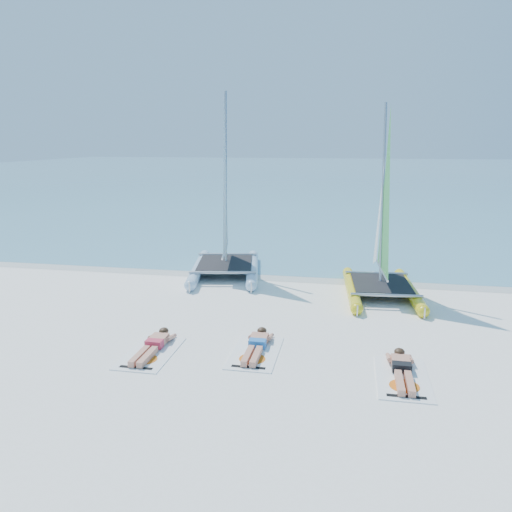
{
  "coord_description": "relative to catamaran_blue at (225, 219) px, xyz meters",
  "views": [
    {
      "loc": [
        1.71,
        -10.71,
        4.49
      ],
      "look_at": [
        -0.56,
        1.2,
        1.67
      ],
      "focal_mm": 35.0,
      "sensor_mm": 36.0,
      "label": 1
    }
  ],
  "objects": [
    {
      "name": "towel_c",
      "position": [
        5.29,
        -7.0,
        -1.89
      ],
      "size": [
        1.0,
        1.85,
        0.02
      ],
      "primitive_type": "cube",
      "color": "white",
      "rests_on": "ground"
    },
    {
      "name": "towel_b",
      "position": [
        2.27,
        -6.37,
        -1.89
      ],
      "size": [
        1.0,
        1.85,
        0.02
      ],
      "primitive_type": "cube",
      "color": "white",
      "rests_on": "ground"
    },
    {
      "name": "sunbather_b",
      "position": [
        2.27,
        -6.17,
        -1.78
      ],
      "size": [
        0.37,
        1.73,
        0.26
      ],
      "color": "tan",
      "rests_on": "towel_b"
    },
    {
      "name": "sunbather_c",
      "position": [
        5.29,
        -6.81,
        -1.78
      ],
      "size": [
        0.37,
        1.73,
        0.26
      ],
      "color": "tan",
      "rests_on": "towel_c"
    },
    {
      "name": "catamaran_yellow",
      "position": [
        5.11,
        -1.13,
        -0.08
      ],
      "size": [
        2.33,
        4.61,
        5.78
      ],
      "rotation": [
        0.0,
        0.0,
        0.07
      ],
      "color": "yellow",
      "rests_on": "ground"
    },
    {
      "name": "towel_a",
      "position": [
        0.05,
        -6.81,
        -1.89
      ],
      "size": [
        1.0,
        1.85,
        0.02
      ],
      "primitive_type": "cube",
      "color": "white",
      "rests_on": "ground"
    },
    {
      "name": "sunbather_a",
      "position": [
        0.05,
        -6.62,
        -1.78
      ],
      "size": [
        0.37,
        1.73,
        0.26
      ],
      "color": "tan",
      "rests_on": "towel_a"
    },
    {
      "name": "ground",
      "position": [
        2.45,
        -5.51,
        -1.9
      ],
      "size": [
        140.0,
        140.0,
        0.0
      ],
      "primitive_type": "plane",
      "color": "white",
      "rests_on": "ground"
    },
    {
      "name": "sea",
      "position": [
        2.45,
        57.49,
        -1.89
      ],
      "size": [
        140.0,
        115.0,
        0.01
      ],
      "primitive_type": "cube",
      "color": "#71AFBD",
      "rests_on": "ground"
    },
    {
      "name": "catamaran_blue",
      "position": [
        0.0,
        0.0,
        0.0
      ],
      "size": [
        3.02,
        4.98,
        6.35
      ],
      "rotation": [
        0.0,
        0.0,
        0.18
      ],
      "color": "silver",
      "rests_on": "ground"
    },
    {
      "name": "wet_sand_strip",
      "position": [
        2.45,
        -0.01,
        -1.89
      ],
      "size": [
        140.0,
        1.4,
        0.01
      ],
      "primitive_type": "cube",
      "color": "silver",
      "rests_on": "ground"
    }
  ]
}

